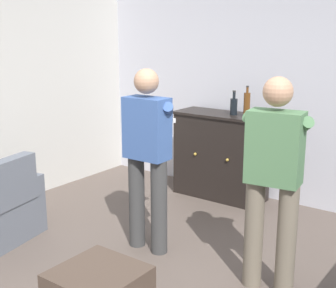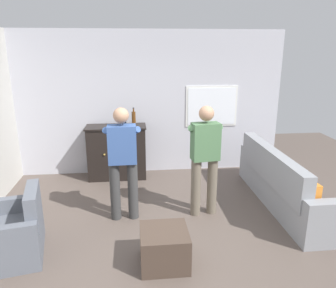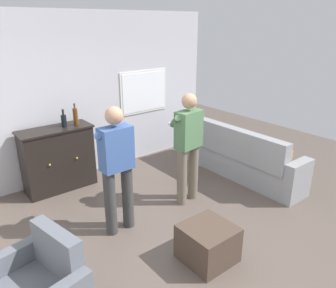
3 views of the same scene
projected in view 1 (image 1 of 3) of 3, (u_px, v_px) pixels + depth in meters
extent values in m
cube|color=silver|center=(293.00, 84.00, 5.32)|extent=(5.20, 0.12, 2.80)
cube|color=slate|center=(8.00, 183.00, 4.30)|extent=(0.27, 0.66, 0.45)
cube|color=slate|center=(17.00, 199.00, 4.82)|extent=(0.65, 0.25, 0.60)
cube|color=black|center=(221.00, 157.00, 5.66)|extent=(1.10, 0.44, 1.01)
cube|color=black|center=(222.00, 115.00, 5.54)|extent=(1.14, 0.48, 0.03)
sphere|color=#B79338|center=(195.00, 154.00, 5.59)|extent=(0.04, 0.04, 0.04)
sphere|color=#B79338|center=(227.00, 160.00, 5.34)|extent=(0.04, 0.04, 0.04)
cylinder|color=#593314|center=(247.00, 105.00, 5.26)|extent=(0.07, 0.07, 0.28)
cylinder|color=#593314|center=(247.00, 90.00, 5.22)|extent=(0.03, 0.03, 0.06)
cylinder|color=#262626|center=(248.00, 86.00, 5.22)|extent=(0.03, 0.03, 0.02)
cylinder|color=black|center=(234.00, 107.00, 5.41)|extent=(0.08, 0.08, 0.19)
cylinder|color=black|center=(234.00, 95.00, 5.37)|extent=(0.03, 0.03, 0.08)
cylinder|color=#262626|center=(234.00, 91.00, 5.36)|extent=(0.04, 0.04, 0.02)
cylinder|color=#383838|center=(137.00, 201.00, 4.37)|extent=(0.15, 0.15, 0.88)
cylinder|color=#383838|center=(159.00, 207.00, 4.23)|extent=(0.15, 0.15, 0.88)
cube|color=#385693|center=(147.00, 128.00, 4.13)|extent=(0.40, 0.22, 0.55)
sphere|color=tan|center=(146.00, 81.00, 4.03)|extent=(0.22, 0.22, 0.22)
cylinder|color=#385693|center=(148.00, 112.00, 4.30)|extent=(0.32, 0.41, 0.29)
cylinder|color=#385693|center=(168.00, 115.00, 4.17)|extent=(0.33, 0.40, 0.29)
cube|color=white|center=(168.00, 120.00, 4.38)|extent=(0.15, 0.04, 0.04)
cylinder|color=#6B6051|center=(254.00, 233.00, 3.68)|extent=(0.15, 0.15, 0.88)
cylinder|color=#6B6051|center=(286.00, 240.00, 3.56)|extent=(0.15, 0.15, 0.88)
cube|color=#4C754C|center=(275.00, 148.00, 3.45)|extent=(0.42, 0.27, 0.55)
sphere|color=tan|center=(278.00, 92.00, 3.35)|extent=(0.22, 0.22, 0.22)
cylinder|color=#4C754C|center=(267.00, 128.00, 3.62)|extent=(0.29, 0.43, 0.29)
cylinder|color=#4C754C|center=(297.00, 131.00, 3.51)|extent=(0.36, 0.38, 0.29)
cube|color=white|center=(287.00, 136.00, 3.72)|extent=(0.15, 0.06, 0.04)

